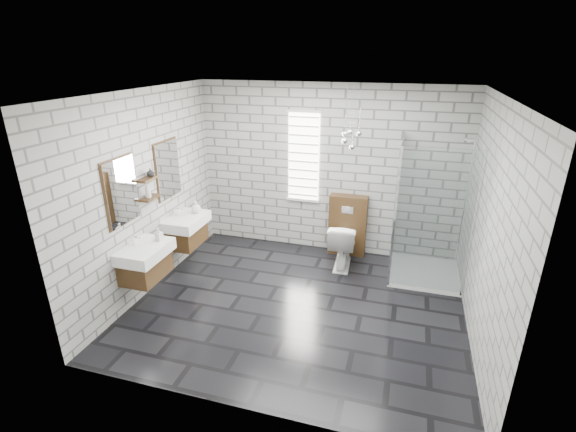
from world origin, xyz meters
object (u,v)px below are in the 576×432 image
at_px(vanity_left, 142,252).
at_px(cistern_panel, 348,225).
at_px(vanity_right, 184,222).
at_px(shower_enclosure, 420,247).
at_px(toilet, 343,244).

height_order(vanity_left, cistern_panel, vanity_left).
distance_m(vanity_right, shower_enclosure, 3.48).
bearing_deg(vanity_right, shower_enclosure, 10.92).
xyz_separation_m(cistern_panel, toilet, (0.00, -0.45, -0.14)).
height_order(vanity_right, shower_enclosure, shower_enclosure).
distance_m(shower_enclosure, toilet, 1.14).
bearing_deg(cistern_panel, vanity_right, -152.72).
bearing_deg(vanity_left, toilet, 37.87).
bearing_deg(toilet, vanity_right, 14.74).
distance_m(vanity_left, shower_enclosure, 3.82).
xyz_separation_m(vanity_left, shower_enclosure, (3.41, 1.70, -0.25)).
relative_size(vanity_left, shower_enclosure, 0.77).
xyz_separation_m(vanity_left, vanity_right, (0.00, 1.04, 0.00)).
relative_size(vanity_right, toilet, 2.16).
distance_m(vanity_left, toilet, 2.91).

